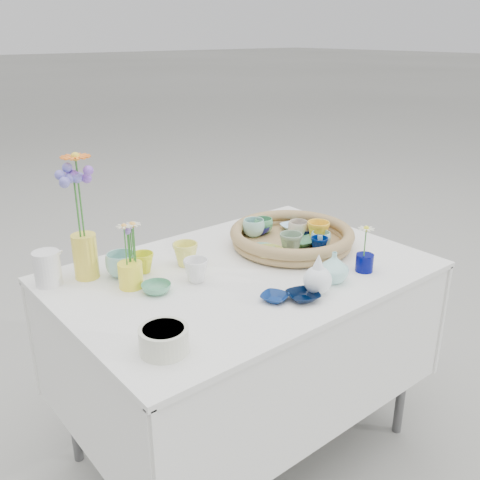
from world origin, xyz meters
TOP-DOWN VIEW (x-y plane):
  - ground at (0.00, 0.00)m, footprint 80.00×80.00m
  - display_table at (0.00, 0.00)m, footprint 1.26×0.86m
  - wicker_tray at (0.28, 0.05)m, footprint 0.47×0.47m
  - tray_ceramic_0 at (0.24, 0.21)m, footprint 0.12×0.12m
  - tray_ceramic_1 at (0.38, 0.06)m, footprint 0.13×0.13m
  - tray_ceramic_2 at (0.36, -0.01)m, footprint 0.11×0.11m
  - tray_ceramic_3 at (0.29, 0.01)m, footprint 0.11×0.11m
  - tray_ceramic_4 at (0.20, -0.03)m, footprint 0.10×0.10m
  - tray_ceramic_5 at (0.12, 0.04)m, footprint 0.11×0.11m
  - tray_ceramic_6 at (0.21, 0.19)m, footprint 0.11×0.11m
  - tray_ceramic_7 at (0.34, 0.07)m, footprint 0.09×0.09m
  - tray_ceramic_8 at (0.38, 0.15)m, footprint 0.11×0.11m
  - tray_ceramic_9 at (0.28, -0.09)m, footprint 0.08×0.08m
  - tray_ceramic_10 at (0.11, -0.01)m, footprint 0.12×0.12m
  - tray_ceramic_11 at (0.33, -0.05)m, footprint 0.09×0.09m
  - tray_ceramic_12 at (0.27, 0.20)m, footprint 0.09×0.09m
  - loose_ceramic_0 at (-0.28, 0.20)m, footprint 0.08×0.08m
  - loose_ceramic_1 at (-0.13, 0.16)m, footprint 0.09×0.09m
  - loose_ceramic_2 at (-0.32, 0.04)m, footprint 0.10×0.10m
  - loose_ceramic_3 at (-0.18, 0.03)m, footprint 0.11×0.11m
  - loose_ceramic_4 at (-0.07, -0.24)m, footprint 0.11×0.11m
  - loose_ceramic_5 at (-0.35, 0.22)m, footprint 0.13×0.13m
  - loose_ceramic_6 at (-0.00, -0.29)m, footprint 0.12×0.12m
  - fluted_bowl at (-0.48, -0.26)m, footprint 0.17×0.17m
  - bud_vase_paleblue at (0.07, -0.28)m, footprint 0.10×0.10m
  - bud_vase_seafoam at (0.17, -0.26)m, footprint 0.11×0.11m
  - bud_vase_cobalt at (0.32, -0.27)m, footprint 0.07×0.07m
  - single_daisy at (0.30, -0.28)m, footprint 0.09×0.09m
  - tall_vase_yellow at (-0.45, 0.29)m, footprint 0.11×0.11m
  - gerbera at (-0.45, 0.27)m, footprint 0.14×0.14m
  - hydrangea at (-0.46, 0.28)m, footprint 0.11×0.11m
  - white_pitcher at (-0.57, 0.31)m, footprint 0.14×0.12m
  - daisy_cup at (-0.37, 0.13)m, footprint 0.10×0.10m
  - daisy_posy at (-0.36, 0.14)m, footprint 0.08×0.08m

SIDE VIEW (x-z plane):
  - ground at x=0.00m, z-range 0.00..0.00m
  - display_table at x=0.00m, z-range -0.38..0.38m
  - loose_ceramic_4 at x=-0.07m, z-range 0.77..0.79m
  - loose_ceramic_6 at x=0.00m, z-range 0.77..0.79m
  - loose_ceramic_2 at x=-0.32m, z-range 0.77..0.79m
  - tray_ceramic_8 at x=0.38m, z-range 0.78..0.81m
  - bud_vase_cobalt at x=0.32m, z-range 0.77..0.83m
  - tray_ceramic_3 at x=0.29m, z-range 0.78..0.81m
  - tray_ceramic_5 at x=0.12m, z-range 0.78..0.81m
  - fluted_bowl at x=-0.48m, z-range 0.77..0.83m
  - tray_ceramic_10 at x=0.11m, z-range 0.78..0.82m
  - tray_ceramic_0 at x=0.24m, z-range 0.78..0.82m
  - loose_ceramic_0 at x=-0.28m, z-range 0.77..0.84m
  - tray_ceramic_1 at x=0.38m, z-range 0.78..0.82m
  - wicker_tray at x=0.28m, z-range 0.77..0.84m
  - loose_ceramic_3 at x=-0.18m, z-range 0.77..0.84m
  - loose_ceramic_5 at x=-0.35m, z-range 0.77..0.85m
  - loose_ceramic_1 at x=-0.13m, z-range 0.77..0.85m
  - daisy_cup at x=-0.37m, z-range 0.77..0.85m
  - tray_ceramic_11 at x=0.33m, z-range 0.78..0.84m
  - tray_ceramic_9 at x=0.28m, z-range 0.78..0.84m
  - tray_ceramic_12 at x=0.27m, z-range 0.78..0.84m
  - tray_ceramic_7 at x=0.34m, z-range 0.78..0.85m
  - bud_vase_seafoam at x=0.17m, z-range 0.77..0.87m
  - tray_ceramic_6 at x=0.21m, z-range 0.78..0.85m
  - tray_ceramic_4 at x=0.20m, z-range 0.78..0.86m
  - white_pitcher at x=-0.57m, z-range 0.77..0.88m
  - tray_ceramic_2 at x=0.36m, z-range 0.78..0.86m
  - bud_vase_paleblue at x=0.07m, z-range 0.77..0.90m
  - tall_vase_yellow at x=-0.45m, z-range 0.77..0.92m
  - single_daisy at x=0.30m, z-range 0.82..0.94m
  - daisy_posy at x=-0.36m, z-range 0.85..1.00m
  - hydrangea at x=-0.46m, z-range 0.88..1.16m
  - gerbera at x=-0.45m, z-range 0.91..1.19m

